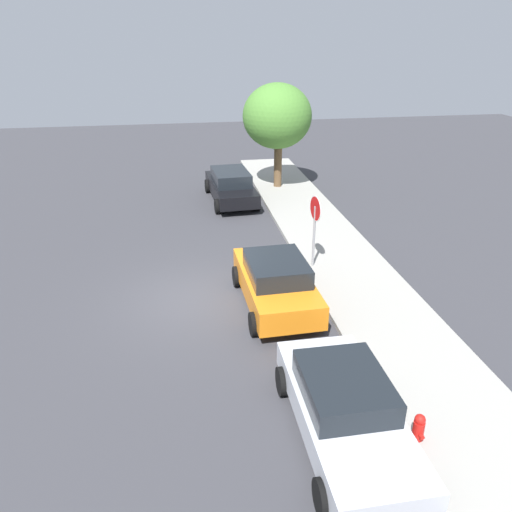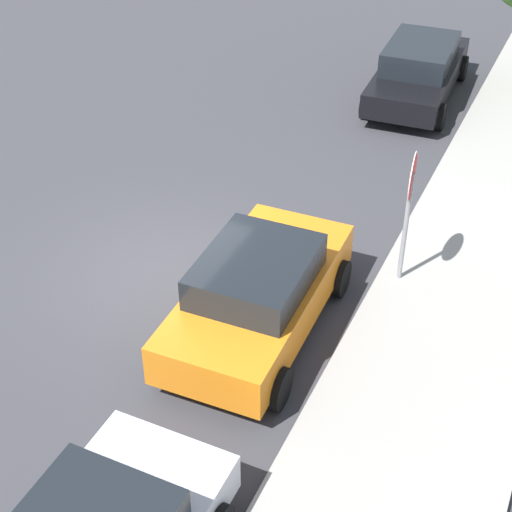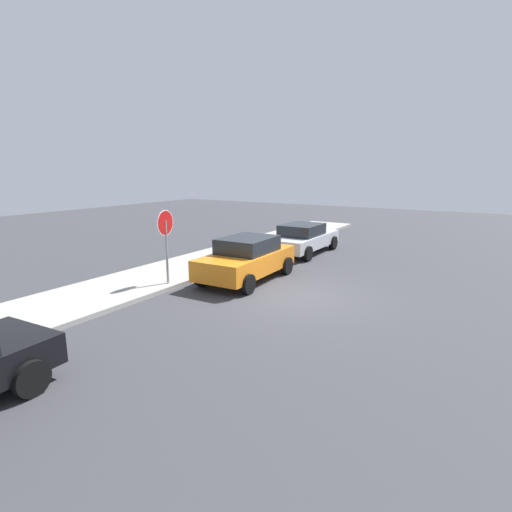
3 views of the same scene
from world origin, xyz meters
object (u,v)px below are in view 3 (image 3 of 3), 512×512
at_px(stop_sign, 166,234).
at_px(parked_car_silver, 303,238).
at_px(fire_hydrant, 282,241).
at_px(parked_car_orange, 247,258).

bearing_deg(stop_sign, parked_car_silver, -10.92).
xyz_separation_m(parked_car_silver, fire_hydrant, (0.44, 1.33, -0.34)).
height_order(parked_car_orange, parked_car_silver, parked_car_orange).
bearing_deg(fire_hydrant, parked_car_orange, -164.10).
bearing_deg(parked_car_silver, fire_hydrant, 71.78).
xyz_separation_m(stop_sign, fire_hydrant, (7.77, -0.09, -1.39)).
distance_m(parked_car_silver, fire_hydrant, 1.44).
distance_m(parked_car_orange, fire_hydrant, 5.88).
distance_m(stop_sign, parked_car_orange, 2.89).
bearing_deg(parked_car_orange, stop_sign, 141.42).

